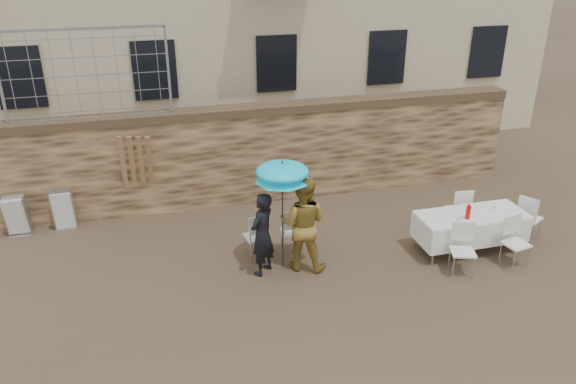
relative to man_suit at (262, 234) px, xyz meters
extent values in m
plane|color=brown|center=(0.17, -1.85, -0.79)|extent=(80.00, 80.00, 0.00)
cube|color=brown|center=(0.17, 3.15, 0.31)|extent=(13.00, 0.50, 2.20)
imported|color=black|center=(0.00, 0.00, 0.00)|extent=(0.68, 0.67, 1.58)
imported|color=gold|center=(0.75, 0.00, 0.11)|extent=(1.09, 1.00, 1.81)
cylinder|color=#3F3F44|center=(0.40, 0.10, 0.08)|extent=(0.03, 0.03, 1.75)
cone|color=#0BD5FF|center=(0.40, 0.10, 1.06)|extent=(0.98, 0.98, 0.22)
cube|color=white|center=(4.08, -0.21, -0.04)|extent=(2.10, 0.85, 0.05)
cylinder|color=silver|center=(3.13, -0.56, -0.42)|extent=(0.04, 0.04, 0.74)
cylinder|color=silver|center=(5.03, -0.56, -0.42)|extent=(0.04, 0.04, 0.74)
cylinder|color=silver|center=(3.13, 0.13, -0.42)|extent=(0.04, 0.04, 0.74)
cylinder|color=silver|center=(5.03, 0.13, -0.42)|extent=(0.04, 0.04, 0.74)
cylinder|color=red|center=(3.88, -0.36, 0.11)|extent=(0.09, 0.09, 0.26)
camera|label=1|loc=(-1.79, -8.58, 4.85)|focal=35.00mm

